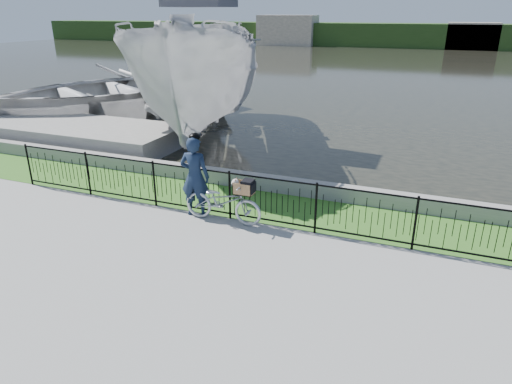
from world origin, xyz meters
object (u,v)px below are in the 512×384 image
at_px(dock, 53,130).
at_px(boat_far, 114,91).
at_px(bicycle_rig, 223,201).
at_px(cyclist, 195,176).
at_px(boat_near, 202,76).

height_order(dock, boat_far, boat_far).
height_order(bicycle_rig, cyclist, cyclist).
distance_m(bicycle_rig, cyclist, 0.89).
bearing_deg(boat_near, boat_far, 161.12).
bearing_deg(dock, cyclist, -26.06).
bearing_deg(bicycle_rig, boat_near, 120.94).
relative_size(bicycle_rig, boat_near, 0.15).
bearing_deg(cyclist, boat_far, 136.22).
relative_size(bicycle_rig, cyclist, 0.94).
bearing_deg(cyclist, bicycle_rig, -7.34).
height_order(dock, cyclist, cyclist).
height_order(boat_near, boat_far, boat_near).
distance_m(boat_near, boat_far, 5.92).
height_order(cyclist, boat_far, boat_far).
relative_size(boat_near, boat_far, 0.93).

